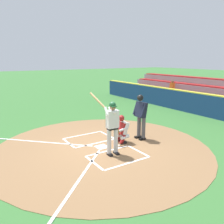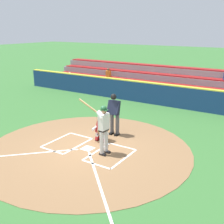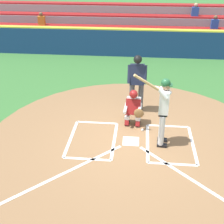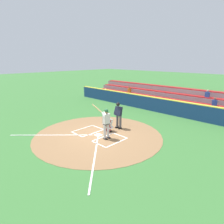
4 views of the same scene
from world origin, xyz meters
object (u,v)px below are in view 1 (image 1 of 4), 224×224
at_px(batter, 112,124).
at_px(plate_umpire, 141,114).
at_px(catcher, 122,129).
at_px(baseball, 119,146).

bearing_deg(batter, plate_umpire, -69.20).
relative_size(batter, plate_umpire, 1.14).
relative_size(catcher, baseball, 15.27).
bearing_deg(baseball, batter, 127.19).
distance_m(batter, baseball, 1.32).
relative_size(batter, catcher, 1.88).
xyz_separation_m(catcher, baseball, (-0.28, 0.31, -0.55)).
bearing_deg(batter, catcher, -51.21).
relative_size(batter, baseball, 28.76).
distance_m(batter, catcher, 1.31).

